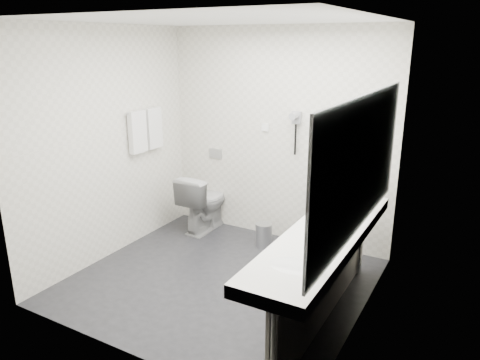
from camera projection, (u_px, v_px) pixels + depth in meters
The scene contains 30 objects.
floor at pixel (220, 280), 4.62m from camera, with size 2.80×2.80×0.00m, color #242328.
ceiling at pixel (216, 20), 3.88m from camera, with size 2.80×2.80×0.00m, color white.
wall_back at pixel (277, 137), 5.33m from camera, with size 2.80×2.80×0.00m, color silver.
wall_front at pixel (119, 203), 3.17m from camera, with size 2.80×2.80×0.00m, color silver.
wall_left at pixel (108, 145), 4.91m from camera, with size 2.60×2.60×0.00m, color silver.
wall_right at pixel (368, 184), 3.59m from camera, with size 2.60×2.60×0.00m, color silver.
vanity_counter at pixel (324, 238), 3.69m from camera, with size 0.55×2.20×0.10m, color white.
vanity_panel at pixel (324, 285), 3.80m from camera, with size 0.03×2.15×0.75m, color #9A9692.
vanity_post_near at pixel (273, 359), 2.92m from camera, with size 0.06×0.06×0.75m, color silver.
vanity_post_far at pixel (361, 240), 4.65m from camera, with size 0.06×0.06×0.75m, color silver.
mirror at pixel (362, 165), 3.37m from camera, with size 0.02×2.20×1.05m, color #B2BCC6.
basin_near at pixel (292, 267), 3.13m from camera, with size 0.40×0.31×0.05m, color white.
basin_far at pixel (347, 209), 4.22m from camera, with size 0.40×0.31×0.05m, color white.
faucet_near at pixel (320, 262), 3.02m from camera, with size 0.04×0.04×0.15m, color silver.
faucet_far at pixel (369, 203), 4.10m from camera, with size 0.04×0.04×0.15m, color silver.
soap_bottle_a at pixel (338, 223), 3.73m from camera, with size 0.04×0.04×0.09m, color silver.
soap_bottle_c at pixel (339, 236), 3.45m from camera, with size 0.05×0.05×0.12m, color silver.
glass_left at pixel (342, 221), 3.76m from camera, with size 0.06×0.06×0.10m, color silver.
toilet at pixel (204, 202), 5.77m from camera, with size 0.41×0.73×0.74m, color white.
flush_plate at pixel (215, 153), 5.81m from camera, with size 0.18×0.02×0.12m, color #B2B5BA.
pedal_bin at pixel (264, 236), 5.34m from camera, with size 0.20×0.20×0.27m, color #B2B5BA.
bin_lid at pixel (264, 224), 5.30m from camera, with size 0.20×0.20×0.01m, color #B2B5BA.
towel_rail at pixel (144, 111), 5.25m from camera, with size 0.02×0.02×0.62m, color silver.
towel_near at pixel (138, 132), 5.20m from camera, with size 0.07×0.24×0.48m, color white.
towel_far at pixel (154, 128), 5.43m from camera, with size 0.07×0.24×0.48m, color white.
dryer_cradle at pixel (297, 118), 5.12m from camera, with size 0.10×0.04×0.14m, color #96979C.
dryer_barrel at pixel (294, 116), 5.05m from camera, with size 0.08×0.08×0.14m, color #96979C.
dryer_cord at pixel (295, 140), 5.18m from camera, with size 0.02×0.02×0.35m, color black.
switch_plate_a at pixel (265, 127), 5.36m from camera, with size 0.09×0.02×0.09m, color white.
switch_plate_b at pixel (322, 133), 5.03m from camera, with size 0.09×0.02×0.09m, color white.
Camera 1 is at (2.20, -3.48, 2.33)m, focal length 34.10 mm.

